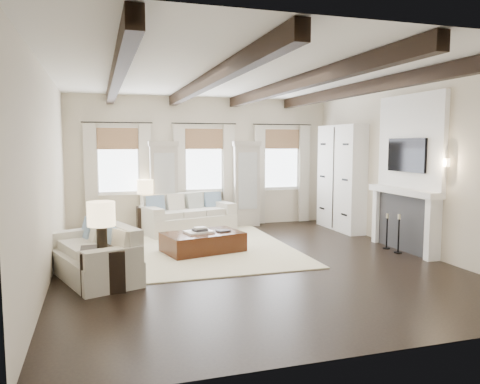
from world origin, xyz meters
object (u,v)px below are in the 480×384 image
object	(u,v)px
sofa_left	(96,255)
side_table_back	(146,220)
ottoman	(203,242)
side_table_front	(103,269)
sofa_back	(188,217)

from	to	relation	value
sofa_left	side_table_back	size ratio (longest dim) A/B	3.50
sofa_left	ottoman	distance (m)	2.25
sofa_left	side_table_front	distance (m)	0.69
sofa_back	side_table_front	bearing A→B (deg)	-116.49
sofa_left	side_table_front	xyz separation A→B (m)	(0.09, -0.68, -0.04)
sofa_back	side_table_back	xyz separation A→B (m)	(-0.95, 0.15, -0.05)
sofa_left	side_table_back	xyz separation A→B (m)	(1.10, 3.39, -0.03)
sofa_back	side_table_back	bearing A→B (deg)	171.20
sofa_back	side_table_front	distance (m)	4.39
sofa_left	ottoman	xyz separation A→B (m)	(1.94, 1.13, -0.15)
sofa_left	side_table_back	distance (m)	3.57
sofa_back	ottoman	xyz separation A→B (m)	(-0.10, -2.11, -0.17)
side_table_back	ottoman	bearing A→B (deg)	-69.49
ottoman	side_table_back	xyz separation A→B (m)	(-0.85, 2.26, 0.12)
sofa_back	sofa_left	world-z (taller)	sofa_back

